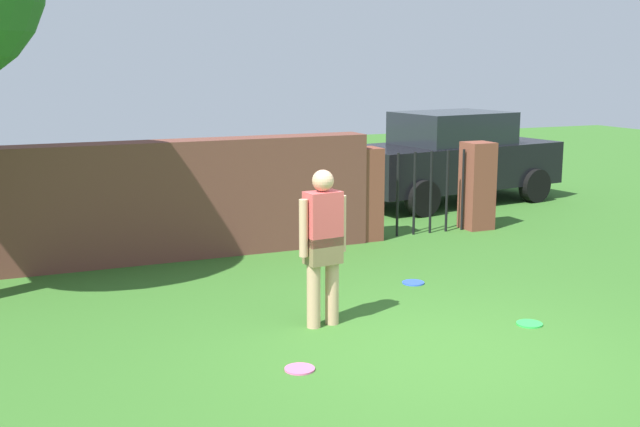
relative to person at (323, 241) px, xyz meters
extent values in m
plane|color=#336623|center=(0.68, -1.18, -0.90)|extent=(40.00, 40.00, 0.00)
cube|color=brown|center=(-0.82, 3.44, -0.09)|extent=(5.84, 0.50, 1.62)
cylinder|color=tan|center=(-0.11, -0.01, -0.47)|extent=(0.14, 0.14, 0.85)
cylinder|color=tan|center=(0.11, 0.01, -0.47)|extent=(0.14, 0.14, 0.85)
cube|color=olive|center=(0.00, 0.00, -0.10)|extent=(0.39, 0.27, 0.28)
cube|color=#CC4C4C|center=(0.00, 0.00, 0.23)|extent=(0.39, 0.27, 0.55)
sphere|color=tan|center=(0.00, 0.00, 0.61)|extent=(0.22, 0.22, 0.22)
cylinder|color=tan|center=(-0.22, -0.03, 0.15)|extent=(0.09, 0.09, 0.58)
cylinder|color=tan|center=(0.22, 0.03, 0.15)|extent=(0.09, 0.09, 0.58)
cube|color=brown|center=(2.20, 3.44, -0.20)|extent=(0.44, 0.44, 1.40)
cube|color=brown|center=(4.21, 3.44, -0.20)|extent=(0.44, 0.44, 1.40)
cylinder|color=black|center=(2.47, 3.44, -0.25)|extent=(0.04, 0.04, 1.30)
cylinder|color=black|center=(2.76, 3.44, -0.25)|extent=(0.04, 0.04, 1.30)
cylinder|color=black|center=(3.06, 3.44, -0.25)|extent=(0.04, 0.04, 1.30)
cylinder|color=black|center=(3.35, 3.44, -0.25)|extent=(0.04, 0.04, 1.30)
cylinder|color=black|center=(3.65, 3.44, -0.25)|extent=(0.04, 0.04, 1.30)
cylinder|color=black|center=(3.94, 3.44, -0.25)|extent=(0.04, 0.04, 1.30)
cube|color=black|center=(5.17, 5.70, -0.18)|extent=(4.40, 2.28, 0.80)
cube|color=#1E2328|center=(5.17, 5.70, 0.52)|extent=(2.19, 1.77, 0.60)
cylinder|color=black|center=(3.94, 4.66, -0.58)|extent=(0.66, 0.31, 0.64)
cylinder|color=black|center=(3.69, 6.34, -0.58)|extent=(0.66, 0.31, 0.64)
cylinder|color=black|center=(6.64, 5.05, -0.58)|extent=(0.66, 0.31, 0.64)
cylinder|color=black|center=(6.40, 6.73, -0.58)|extent=(0.66, 0.31, 0.64)
cylinder|color=green|center=(1.97, -0.83, -0.89)|extent=(0.27, 0.27, 0.02)
cylinder|color=blue|center=(1.65, 1.00, -0.89)|extent=(0.27, 0.27, 0.02)
cylinder|color=pink|center=(-0.68, -1.03, -0.89)|extent=(0.27, 0.27, 0.02)
camera|label=1|loc=(-3.19, -7.28, 1.81)|focal=45.31mm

